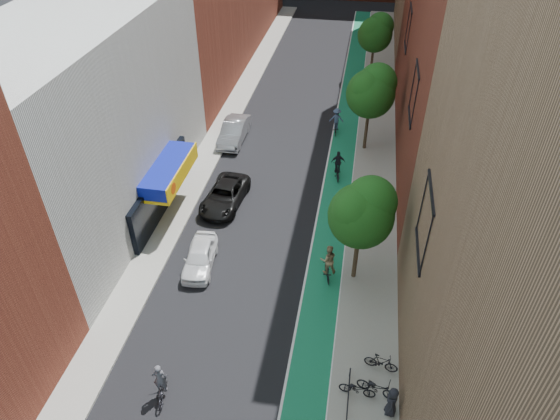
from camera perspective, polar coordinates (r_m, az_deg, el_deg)
The scene contains 18 objects.
bike_lane at distance 41.08m, azimuth 7.44°, elevation 8.51°, with size 2.00×68.00×0.01m, color #12663B.
sidewalk_left at distance 42.49m, azimuth -6.28°, elevation 9.75°, with size 2.00×68.00×0.15m, color gray.
sidewalk_right at distance 41.07m, azimuth 10.96°, elevation 8.21°, with size 3.00×68.00×0.15m, color gray.
building_left_white at distance 31.97m, azimuth -21.56°, elevation 9.31°, with size 8.00×20.00×12.00m, color silver.
tree_near at distance 25.12m, azimuth 9.40°, elevation -0.15°, with size 3.40×3.36×6.42m.
tree_mid at distance 37.13m, azimuth 10.43°, elevation 13.34°, with size 3.55×3.53×6.74m.
tree_far at distance 50.37m, azimuth 10.89°, elevation 19.37°, with size 3.30×3.25×6.21m.
parked_car_white at distance 28.47m, azimuth -9.14°, elevation -5.29°, with size 1.57×3.91×1.33m, color white.
parked_car_black at distance 32.80m, azimuth -6.34°, elevation 1.68°, with size 2.26×4.91×1.36m, color black.
parked_car_silver at distance 39.79m, azimuth -5.28°, elevation 8.94°, with size 1.69×4.85×1.60m, color gray.
cyclist_lead at distance 23.39m, azimuth -13.46°, elevation -19.02°, with size 0.97×1.79×2.05m.
cyclist_lane_near at distance 27.36m, azimuth 5.49°, elevation -6.12°, with size 1.03×1.58×2.19m.
cyclist_lane_mid at distance 35.43m, azimuth 6.61°, elevation 4.82°, with size 1.04×1.84×2.03m.
cyclist_lane_far at distance 40.92m, azimuth 6.45°, elevation 9.97°, with size 1.16×1.68×2.10m.
parked_bike_near at distance 23.15m, azimuth 8.84°, elevation -19.50°, with size 0.56×1.61×0.85m, color black.
parked_bike_mid at distance 24.02m, azimuth 11.49°, elevation -16.71°, with size 0.44×1.55×0.93m, color black.
parked_bike_far at distance 23.27m, azimuth 10.99°, elevation -19.25°, with size 0.62×1.78×0.93m, color black.
pedestrian at distance 22.62m, azimuth 12.67°, elevation -20.57°, with size 0.78×0.51×1.60m, color black.
Camera 1 is at (5.00, -9.94, 19.89)m, focal length 32.00 mm.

